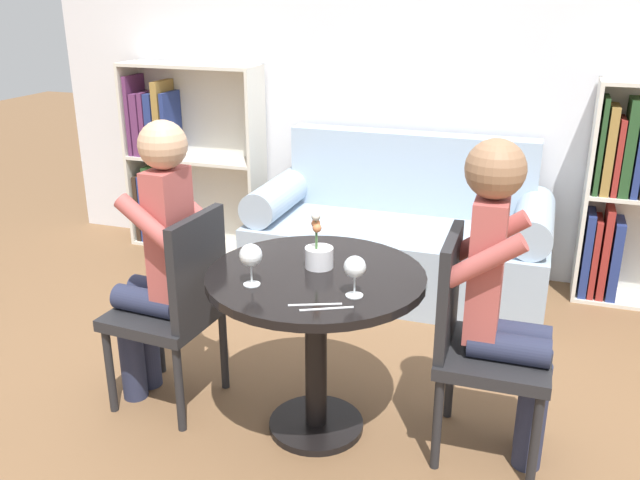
# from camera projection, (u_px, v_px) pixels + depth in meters

# --- Properties ---
(ground_plane) EXTENTS (16.00, 16.00, 0.00)m
(ground_plane) POSITION_uv_depth(u_px,v_px,m) (316.00, 427.00, 2.88)
(ground_plane) COLOR brown
(back_wall) EXTENTS (5.20, 0.05, 2.70)m
(back_wall) POSITION_uv_depth(u_px,v_px,m) (421.00, 59.00, 4.17)
(back_wall) COLOR silver
(back_wall) RESTS_ON ground_plane
(round_table) EXTENTS (0.86, 0.86, 0.71)m
(round_table) POSITION_uv_depth(u_px,v_px,m) (316.00, 310.00, 2.69)
(round_table) COLOR black
(round_table) RESTS_ON ground_plane
(couch) EXTENTS (1.77, 0.80, 0.92)m
(couch) POSITION_uv_depth(u_px,v_px,m) (399.00, 240.00, 4.15)
(couch) COLOR #9EB2C6
(couch) RESTS_ON ground_plane
(bookshelf_left) EXTENTS (0.98, 0.28, 1.29)m
(bookshelf_left) POSITION_uv_depth(u_px,v_px,m) (180.00, 156.00, 4.78)
(bookshelf_left) COLOR silver
(bookshelf_left) RESTS_ON ground_plane
(chair_left) EXTENTS (0.45, 0.45, 0.90)m
(chair_left) POSITION_uv_depth(u_px,v_px,m) (177.00, 303.00, 2.89)
(chair_left) COLOR #232326
(chair_left) RESTS_ON ground_plane
(chair_right) EXTENTS (0.43, 0.43, 0.90)m
(chair_right) POSITION_uv_depth(u_px,v_px,m) (476.00, 337.00, 2.60)
(chair_right) COLOR #232326
(chair_right) RESTS_ON ground_plane
(person_left) EXTENTS (0.43, 0.36, 1.28)m
(person_left) POSITION_uv_depth(u_px,v_px,m) (157.00, 261.00, 2.86)
(person_left) COLOR #282D47
(person_left) RESTS_ON ground_plane
(person_right) EXTENTS (0.42, 0.34, 1.27)m
(person_right) POSITION_uv_depth(u_px,v_px,m) (504.00, 294.00, 2.51)
(person_right) COLOR #282D47
(person_right) RESTS_ON ground_plane
(wine_glass_left) EXTENTS (0.09, 0.09, 0.16)m
(wine_glass_left) POSITION_uv_depth(u_px,v_px,m) (251.00, 256.00, 2.49)
(wine_glass_left) COLOR white
(wine_glass_left) RESTS_ON round_table
(wine_glass_right) EXTENTS (0.08, 0.08, 0.15)m
(wine_glass_right) POSITION_uv_depth(u_px,v_px,m) (355.00, 268.00, 2.40)
(wine_glass_right) COLOR white
(wine_glass_right) RESTS_ON round_table
(flower_vase) EXTENTS (0.11, 0.11, 0.24)m
(flower_vase) POSITION_uv_depth(u_px,v_px,m) (319.00, 253.00, 2.67)
(flower_vase) COLOR silver
(flower_vase) RESTS_ON round_table
(knife_left_setting) EXTENTS (0.17, 0.10, 0.00)m
(knife_left_setting) POSITION_uv_depth(u_px,v_px,m) (327.00, 309.00, 2.34)
(knife_left_setting) COLOR silver
(knife_left_setting) RESTS_ON round_table
(fork_left_setting) EXTENTS (0.18, 0.08, 0.00)m
(fork_left_setting) POSITION_uv_depth(u_px,v_px,m) (315.00, 304.00, 2.37)
(fork_left_setting) COLOR silver
(fork_left_setting) RESTS_ON round_table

